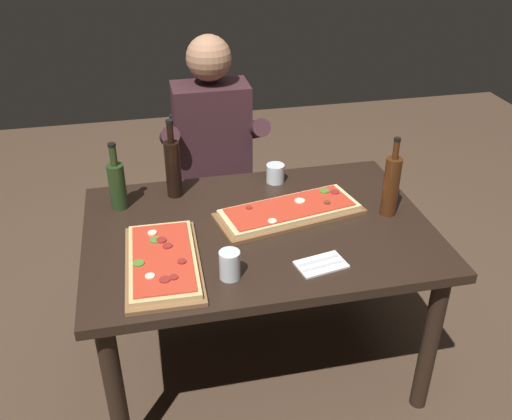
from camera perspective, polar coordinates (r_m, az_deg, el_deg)
name	(u,v)px	position (r m, az deg, el deg)	size (l,w,h in m)	color
ground_plane	(258,358)	(2.78, 0.23, -14.68)	(6.40, 6.40, 0.00)	#4C3828
dining_table	(259,246)	(2.36, 0.26, -3.64)	(1.40, 0.96, 0.74)	black
pizza_rectangular_front	(290,211)	(2.38, 3.41, -0.11)	(0.65, 0.36, 0.05)	brown
pizza_rectangular_left	(163,261)	(2.10, -9.35, -5.11)	(0.28, 0.52, 0.05)	brown
wine_bottle_dark	(173,167)	(2.50, -8.34, 4.31)	(0.07, 0.07, 0.36)	black
oil_bottle_amber	(117,184)	(2.46, -13.78, 2.55)	(0.07, 0.07, 0.30)	#233819
vinegar_bottle_green	(391,185)	(2.40, 13.43, 2.47)	(0.07, 0.07, 0.35)	#47230F
tumbler_near_camera	(230,266)	(2.01, -2.65, -5.67)	(0.08, 0.08, 0.11)	silver
tumbler_far_side	(275,173)	(2.63, 1.96, 3.70)	(0.08, 0.08, 0.09)	silver
napkin_cutlery_set	(321,264)	(2.10, 6.56, -5.45)	(0.20, 0.14, 0.01)	white
diner_chair	(212,186)	(3.15, -4.40, 2.44)	(0.44, 0.44, 0.87)	black
seated_diner	(214,153)	(2.93, -4.25, 5.75)	(0.53, 0.41, 1.33)	#23232D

